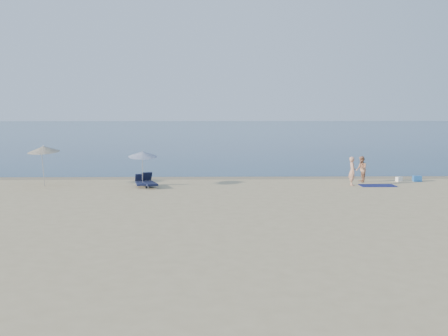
% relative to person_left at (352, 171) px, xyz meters
% --- Properties ---
extents(ground, '(160.00, 160.00, 0.00)m').
position_rel_person_left_xyz_m(ground, '(-3.60, -15.74, -0.83)').
color(ground, tan).
rests_on(ground, ground).
extents(sea, '(240.00, 160.00, 0.01)m').
position_rel_person_left_xyz_m(sea, '(-3.60, 84.26, -0.83)').
color(sea, '#0B2745').
rests_on(sea, ground).
extents(wet_sand_strip, '(240.00, 1.60, 0.00)m').
position_rel_person_left_xyz_m(wet_sand_strip, '(-3.60, 3.66, -0.83)').
color(wet_sand_strip, '#847254').
rests_on(wet_sand_strip, ground).
extents(person_left, '(0.44, 0.63, 1.66)m').
position_rel_person_left_xyz_m(person_left, '(0.00, 0.00, 0.00)').
color(person_left, tan).
rests_on(person_left, ground).
extents(person_right, '(0.60, 0.76, 1.57)m').
position_rel_person_left_xyz_m(person_right, '(0.91, 1.44, -0.05)').
color(person_right, tan).
rests_on(person_right, ground).
extents(beach_towel, '(1.99, 1.12, 0.03)m').
position_rel_person_left_xyz_m(beach_towel, '(1.43, -0.20, -0.82)').
color(beach_towel, '#0E134A').
rests_on(beach_towel, ground).
extents(white_bag, '(0.40, 0.37, 0.28)m').
position_rel_person_left_xyz_m(white_bag, '(3.29, 1.70, -0.69)').
color(white_bag, white).
rests_on(white_bag, ground).
extents(blue_cooler, '(0.50, 0.35, 0.35)m').
position_rel_person_left_xyz_m(blue_cooler, '(4.41, 1.72, -0.66)').
color(blue_cooler, '#205CAF').
rests_on(blue_cooler, ground).
extents(umbrella_near, '(1.88, 1.90, 2.14)m').
position_rel_person_left_xyz_m(umbrella_near, '(-11.99, -0.21, 1.02)').
color(umbrella_near, silver).
rests_on(umbrella_near, ground).
extents(umbrella_far, '(2.28, 2.30, 2.42)m').
position_rel_person_left_xyz_m(umbrella_far, '(-17.70, 0.23, 1.28)').
color(umbrella_far, silver).
rests_on(umbrella_far, ground).
extents(lounger_left, '(1.15, 1.91, 0.80)m').
position_rel_person_left_xyz_m(lounger_left, '(-11.61, -0.51, -0.54)').
color(lounger_left, black).
rests_on(lounger_left, ground).
extents(lounger_right, '(0.83, 1.64, 0.69)m').
position_rel_person_left_xyz_m(lounger_right, '(-12.13, -0.33, -0.58)').
color(lounger_right, '#161C3D').
rests_on(lounger_right, ground).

